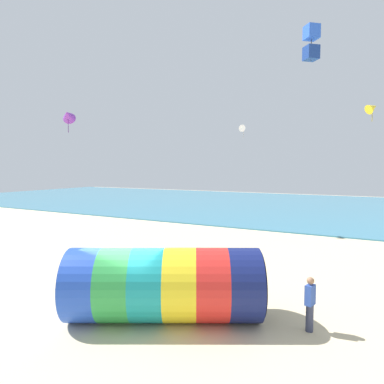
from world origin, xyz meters
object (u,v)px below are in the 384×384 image
giant_inflatable_tube (165,284)px  kite_blue_box (311,43)px  kite_white_delta (243,129)px  kite_handler (310,303)px  kite_yellow_delta (372,108)px  kite_purple_delta (68,115)px

giant_inflatable_tube → kite_blue_box: size_ratio=4.91×
giant_inflatable_tube → kite_blue_box: bearing=50.7°
kite_white_delta → kite_blue_box: bearing=-59.4°
kite_handler → kite_yellow_delta: size_ratio=1.72×
giant_inflatable_tube → kite_yellow_delta: kite_yellow_delta is taller
kite_purple_delta → kite_yellow_delta: bearing=19.2°
kite_purple_delta → kite_white_delta: (6.37, 12.00, 0.08)m
kite_white_delta → giant_inflatable_tube: bearing=-78.9°
giant_inflatable_tube → kite_handler: (4.51, 1.49, -0.33)m
kite_handler → kite_white_delta: bearing=117.1°
giant_inflatable_tube → kite_purple_delta: (-9.63, 4.64, 7.01)m
giant_inflatable_tube → kite_yellow_delta: size_ratio=6.71×
kite_blue_box → kite_white_delta: 14.01m
giant_inflatable_tube → kite_white_delta: size_ratio=6.50×
kite_handler → kite_yellow_delta: kite_yellow_delta is taller
kite_handler → kite_yellow_delta: 11.38m
giant_inflatable_tube → kite_purple_delta: size_ratio=4.70×
kite_handler → kite_purple_delta: kite_purple_delta is taller
kite_blue_box → kite_white_delta: bearing=120.6°
kite_handler → kite_purple_delta: (-14.14, 3.15, 7.35)m
kite_blue_box → kite_yellow_delta: bearing=68.5°
giant_inflatable_tube → kite_blue_box: (3.83, 4.68, 8.86)m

